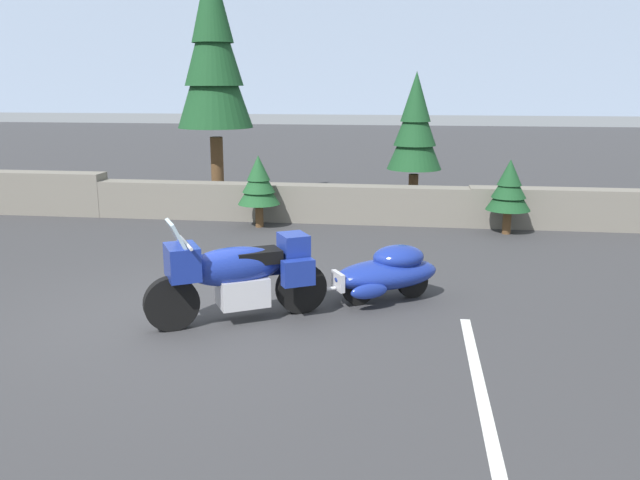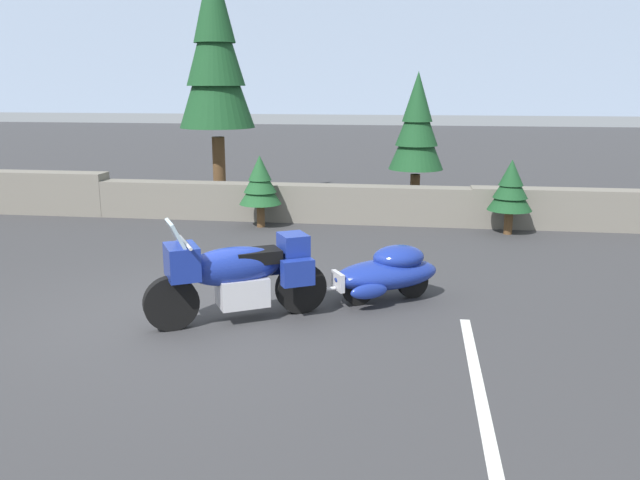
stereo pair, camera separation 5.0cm
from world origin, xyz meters
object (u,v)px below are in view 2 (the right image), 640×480
at_px(touring_motorcycle, 237,273).
at_px(pine_tree_secondary, 417,126).
at_px(car_shaped_trailer, 387,272).
at_px(pine_tree_tall, 215,51).

xyz_separation_m(touring_motorcycle, pine_tree_secondary, (2.13, 7.24, 1.35)).
height_order(car_shaped_trailer, pine_tree_tall, pine_tree_tall).
bearing_deg(pine_tree_secondary, touring_motorcycle, -106.42).
bearing_deg(pine_tree_tall, pine_tree_secondary, -4.05).
bearing_deg(pine_tree_tall, car_shaped_trailer, -56.72).
xyz_separation_m(touring_motorcycle, car_shaped_trailer, (1.79, 1.03, -0.21)).
relative_size(car_shaped_trailer, pine_tree_tall, 0.36).
relative_size(car_shaped_trailer, pine_tree_secondary, 0.66).
distance_m(pine_tree_tall, pine_tree_secondary, 4.92).
bearing_deg(touring_motorcycle, car_shaped_trailer, 29.95).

